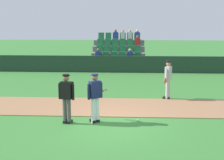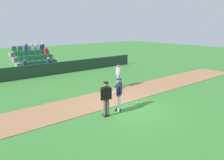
{
  "view_description": "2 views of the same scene",
  "coord_description": "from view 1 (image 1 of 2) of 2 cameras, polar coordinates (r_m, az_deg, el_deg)",
  "views": [
    {
      "loc": [
        0.75,
        -11.05,
        3.74
      ],
      "look_at": [
        0.09,
        1.81,
        1.21
      ],
      "focal_mm": 52.94,
      "sensor_mm": 36.0,
      "label": 1
    },
    {
      "loc": [
        -7.63,
        -8.11,
        4.34
      ],
      "look_at": [
        0.56,
        1.91,
        1.18
      ],
      "focal_mm": 35.61,
      "sensor_mm": 36.0,
      "label": 2
    }
  ],
  "objects": [
    {
      "name": "infield_dirt_path",
      "position": [
        13.73,
        -0.32,
        -4.64
      ],
      "size": [
        28.0,
        2.79,
        0.03
      ],
      "primitive_type": "cube",
      "color": "#9E704C",
      "rests_on": "ground"
    },
    {
      "name": "umpire_home_plate",
      "position": [
        11.57,
        -7.84,
        -2.72
      ],
      "size": [
        0.58,
        0.37,
        1.76
      ],
      "color": "#4C4C4C",
      "rests_on": "ground"
    },
    {
      "name": "baseball",
      "position": [
        11.97,
        4.45,
        -6.95
      ],
      "size": [
        0.07,
        0.07,
        0.07
      ],
      "primitive_type": "sphere",
      "color": "white",
      "rests_on": "ground"
    },
    {
      "name": "runner_grey_jersey",
      "position": [
        15.01,
        9.62,
        0.27
      ],
      "size": [
        0.43,
        0.61,
        1.76
      ],
      "color": "#B2B2B2",
      "rests_on": "ground"
    },
    {
      "name": "stadium_bleachers",
      "position": [
        24.22,
        1.17,
        4.02
      ],
      "size": [
        3.9,
        3.8,
        2.7
      ],
      "color": "slate",
      "rests_on": "ground"
    },
    {
      "name": "batter_navy_jersey",
      "position": [
        11.59,
        -2.93,
        -2.76
      ],
      "size": [
        0.73,
        0.7,
        1.76
      ],
      "color": "white",
      "rests_on": "ground"
    },
    {
      "name": "ground_plane",
      "position": [
        11.69,
        -0.92,
        -7.56
      ],
      "size": [
        80.0,
        80.0,
        0.0
      ],
      "primitive_type": "plane",
      "color": "#387A33"
    },
    {
      "name": "dugout_fence",
      "position": [
        21.96,
        0.94,
        2.75
      ],
      "size": [
        20.0,
        0.16,
        1.11
      ],
      "primitive_type": "cube",
      "color": "#1E3828",
      "rests_on": "ground"
    }
  ]
}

